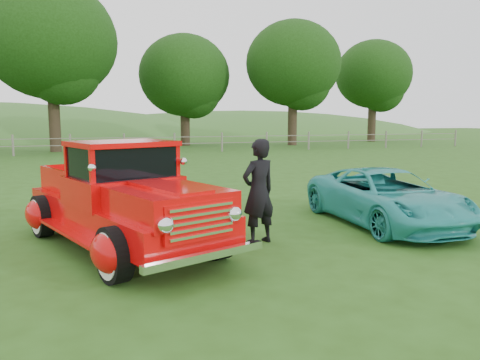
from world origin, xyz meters
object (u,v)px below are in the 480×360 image
object	(u,v)px
tree_near_west	(50,40)
tree_mid_east	(293,64)
tree_near_east	(184,76)
teal_sedan	(386,197)
red_pickup	(122,200)
tree_far_east	(374,75)
man	(259,191)

from	to	relation	value
tree_near_west	tree_mid_east	xyz separation A→B (m)	(17.00, 2.00, -0.62)
tree_near_east	teal_sedan	size ratio (longest dim) A/B	2.06
tree_near_west	tree_near_east	distance (m)	9.97
tree_near_east	teal_sedan	world-z (taller)	tree_near_east
tree_near_west	red_pickup	distance (m)	24.53
red_pickup	tree_near_east	bearing A→B (deg)	55.57
tree_far_east	red_pickup	xyz separation A→B (m)	(-23.32, -28.63, -5.06)
tree_mid_east	red_pickup	bearing A→B (deg)	-119.20
tree_mid_east	tree_far_east	xyz separation A→B (m)	(9.00, 3.00, -0.31)
tree_far_east	teal_sedan	size ratio (longest dim) A/B	2.20
tree_near_west	red_pickup	size ratio (longest dim) A/B	1.97
tree_mid_east	tree_near_west	bearing A→B (deg)	-173.29
tree_near_west	tree_near_east	size ratio (longest dim) A/B	1.25
tree_near_west	tree_far_east	distance (m)	26.49
tree_near_east	tree_mid_east	size ratio (longest dim) A/B	0.88
tree_far_east	man	xyz separation A→B (m)	(-21.07, -29.04, -4.96)
teal_sedan	man	world-z (taller)	man
teal_sedan	man	size ratio (longest dim) A/B	2.24
tree_far_east	man	world-z (taller)	tree_far_east
red_pickup	tree_near_west	bearing A→B (deg)	74.92
man	tree_mid_east	bearing A→B (deg)	-133.86
man	red_pickup	bearing A→B (deg)	-29.44
tree_near_east	tree_far_east	size ratio (longest dim) A/B	0.94
tree_mid_east	red_pickup	xyz separation A→B (m)	(-14.32, -25.63, -5.38)
tree_near_west	man	xyz separation A→B (m)	(4.93, -24.04, -5.90)
tree_mid_east	teal_sedan	bearing A→B (deg)	-109.72
tree_near_east	tree_mid_east	bearing A→B (deg)	-14.04
tree_far_east	red_pickup	size ratio (longest dim) A/B	1.68
tree_near_west	tree_near_east	xyz separation A→B (m)	(9.00, 4.00, -1.55)
man	tree_far_east	bearing A→B (deg)	-144.95
tree_mid_east	tree_far_east	distance (m)	9.49
tree_mid_east	man	bearing A→B (deg)	-114.87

